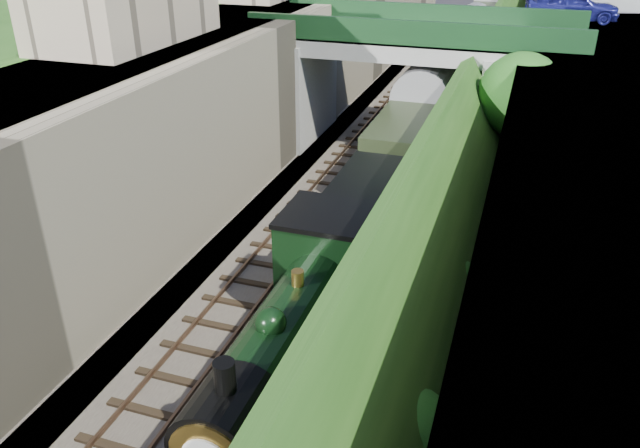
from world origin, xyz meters
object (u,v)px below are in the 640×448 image
at_px(car_blue, 572,6).
at_px(car_silver, 627,0).
at_px(tree, 523,98).
at_px(locomotive, 297,333).
at_px(tender, 367,222).
at_px(road_bridge, 425,76).

bearing_deg(car_blue, car_silver, -49.34).
distance_m(tree, car_silver, 15.08).
xyz_separation_m(locomotive, tender, (-0.00, 7.36, -0.27)).
height_order(car_blue, car_silver, car_blue).
xyz_separation_m(tree, car_blue, (1.75, 10.63, 2.44)).
relative_size(car_blue, tender, 0.82).
height_order(road_bridge, car_blue, car_blue).
height_order(tree, car_blue, car_blue).
height_order(road_bridge, tender, road_bridge).
distance_m(tree, locomotive, 15.87).
xyz_separation_m(road_bridge, tree, (4.97, -4.82, 0.57)).
bearing_deg(tree, road_bridge, 135.90).
bearing_deg(locomotive, road_bridge, 90.74).
bearing_deg(road_bridge, locomotive, -89.26).
relative_size(car_blue, car_silver, 0.99).
relative_size(road_bridge, tender, 2.67).
bearing_deg(tree, tender, -122.01).
bearing_deg(car_blue, road_bridge, 123.07).
bearing_deg(tree, car_silver, 71.14).
relative_size(tree, locomotive, 0.65).
distance_m(locomotive, tender, 7.37).
xyz_separation_m(tree, tender, (-4.71, -7.54, -3.03)).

